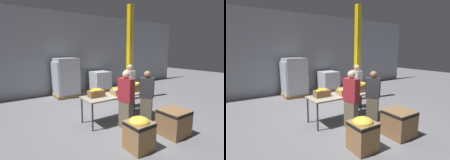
{
  "view_description": "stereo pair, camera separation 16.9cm",
  "coord_description": "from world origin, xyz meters",
  "views": [
    {
      "loc": [
        -3.14,
        -4.27,
        2.18
      ],
      "look_at": [
        -0.13,
        0.06,
        1.26
      ],
      "focal_mm": 28.0,
      "sensor_mm": 36.0,
      "label": 1
    },
    {
      "loc": [
        -3.0,
        -4.37,
        2.18
      ],
      "look_at": [
        -0.13,
        0.06,
        1.26
      ],
      "focal_mm": 28.0,
      "sensor_mm": 36.0,
      "label": 2
    }
  ],
  "objects": [
    {
      "name": "banana_box_0",
      "position": [
        -0.68,
        0.08,
        0.93
      ],
      "size": [
        0.47,
        0.29,
        0.25
      ],
      "color": "olive",
      "rests_on": "sorting_table"
    },
    {
      "name": "sorting_table",
      "position": [
        0.0,
        0.0,
        0.75
      ],
      "size": [
        2.2,
        0.78,
        0.81
      ],
      "color": "#9E937F",
      "rests_on": "ground_plane"
    },
    {
      "name": "volunteer_0",
      "position": [
        1.07,
        0.64,
        0.82
      ],
      "size": [
        0.28,
        0.47,
        1.64
      ],
      "rotation": [
        0.0,
        0.0,
        -1.71
      ],
      "color": "#2D3856",
      "rests_on": "ground_plane"
    },
    {
      "name": "pallet_stack_1",
      "position": [
        1.59,
        3.65,
        0.51
      ],
      "size": [
        0.99,
        0.99,
        1.03
      ],
      "color": "olive",
      "rests_on": "ground_plane"
    },
    {
      "name": "banana_box_2",
      "position": [
        0.74,
        -0.05,
        0.97
      ],
      "size": [
        0.43,
        0.3,
        0.32
      ],
      "color": "olive",
      "rests_on": "sorting_table"
    },
    {
      "name": "donation_bin_1",
      "position": [
        0.59,
        -1.69,
        0.36
      ],
      "size": [
        0.66,
        0.66,
        0.67
      ],
      "color": "olive",
      "rests_on": "ground_plane"
    },
    {
      "name": "wall_back",
      "position": [
        0.0,
        4.37,
        2.0
      ],
      "size": [
        16.0,
        0.08,
        4.0
      ],
      "color": "#9399A3",
      "rests_on": "ground_plane"
    },
    {
      "name": "volunteer_1",
      "position": [
        0.72,
        -0.59,
        0.77
      ],
      "size": [
        0.41,
        0.46,
        1.55
      ],
      "rotation": [
        0.0,
        0.0,
        2.17
      ],
      "color": "#6B604C",
      "rests_on": "ground_plane"
    },
    {
      "name": "pallet_stack_0",
      "position": [
        -0.3,
        3.56,
        0.89
      ],
      "size": [
        1.05,
        1.05,
        1.8
      ],
      "color": "olive",
      "rests_on": "ground_plane"
    },
    {
      "name": "pallet_stack_2",
      "position": [
        -0.31,
        3.66,
        0.81
      ],
      "size": [
        1.14,
        1.14,
        1.64
      ],
      "color": "olive",
      "rests_on": "ground_plane"
    },
    {
      "name": "ground_plane",
      "position": [
        0.0,
        0.0,
        0.0
      ],
      "size": [
        30.0,
        30.0,
        0.0
      ],
      "primitive_type": "plane",
      "color": "slate"
    },
    {
      "name": "donation_bin_0",
      "position": [
        -0.63,
        -1.69,
        0.4
      ],
      "size": [
        0.53,
        0.53,
        0.75
      ],
      "color": "olive",
      "rests_on": "ground_plane"
    },
    {
      "name": "banana_box_1",
      "position": [
        0.04,
        -0.07,
        0.92
      ],
      "size": [
        0.48,
        0.35,
        0.23
      ],
      "color": "tan",
      "rests_on": "sorting_table"
    },
    {
      "name": "volunteer_2",
      "position": [
        -0.17,
        -0.67,
        0.81
      ],
      "size": [
        0.3,
        0.47,
        1.63
      ],
      "rotation": [
        0.0,
        0.0,
        1.76
      ],
      "color": "#6B604C",
      "rests_on": "ground_plane"
    },
    {
      "name": "support_pillar",
      "position": [
        1.77,
        1.47,
        2.0
      ],
      "size": [
        0.2,
        0.2,
        4.0
      ],
      "color": "yellow",
      "rests_on": "ground_plane"
    }
  ]
}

